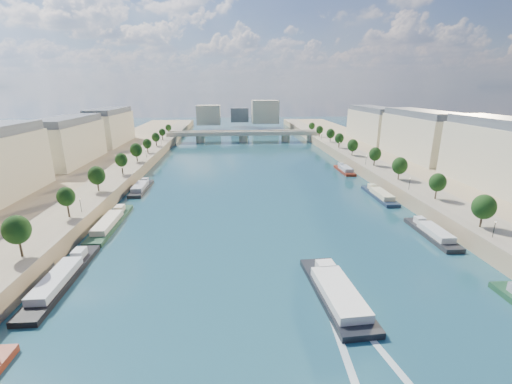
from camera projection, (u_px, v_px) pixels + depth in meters
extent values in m
plane|color=#0D353B|center=(256.00, 194.00, 131.85)|extent=(700.00, 700.00, 0.00)
cube|color=#9E8460|center=(62.00, 192.00, 126.09)|extent=(44.00, 520.00, 5.00)
cube|color=#9E8460|center=(436.00, 184.00, 136.14)|extent=(44.00, 520.00, 5.00)
cube|color=gray|center=(103.00, 184.00, 126.38)|extent=(14.00, 520.00, 0.10)
cube|color=gray|center=(401.00, 178.00, 134.35)|extent=(14.00, 520.00, 0.10)
cylinder|color=#382B1E|center=(12.00, 251.00, 70.69)|extent=(0.50, 0.50, 3.82)
ellipsoid|color=black|center=(8.00, 236.00, 69.63)|extent=(4.80, 4.80, 5.52)
cylinder|color=#382B1E|center=(65.00, 211.00, 93.57)|extent=(0.50, 0.50, 3.82)
ellipsoid|color=black|center=(63.00, 199.00, 92.51)|extent=(4.80, 4.80, 5.52)
cylinder|color=#382B1E|center=(98.00, 187.00, 116.44)|extent=(0.50, 0.50, 3.82)
ellipsoid|color=black|center=(96.00, 177.00, 115.39)|extent=(4.80, 4.80, 5.52)
cylinder|color=#382B1E|center=(119.00, 170.00, 139.32)|extent=(0.50, 0.50, 3.82)
ellipsoid|color=black|center=(118.00, 162.00, 138.26)|extent=(4.80, 4.80, 5.52)
cylinder|color=#382B1E|center=(135.00, 159.00, 162.20)|extent=(0.50, 0.50, 3.82)
ellipsoid|color=black|center=(134.00, 151.00, 161.14)|extent=(4.80, 4.80, 5.52)
cylinder|color=#382B1E|center=(147.00, 150.00, 185.08)|extent=(0.50, 0.50, 3.82)
ellipsoid|color=black|center=(146.00, 143.00, 184.02)|extent=(4.80, 4.80, 5.52)
cylinder|color=#382B1E|center=(156.00, 143.00, 207.95)|extent=(0.50, 0.50, 3.82)
ellipsoid|color=black|center=(155.00, 137.00, 206.90)|extent=(4.80, 4.80, 5.52)
cylinder|color=#382B1E|center=(163.00, 137.00, 230.83)|extent=(0.50, 0.50, 3.82)
ellipsoid|color=black|center=(163.00, 132.00, 229.77)|extent=(4.80, 4.80, 5.52)
cylinder|color=#382B1E|center=(169.00, 133.00, 253.71)|extent=(0.50, 0.50, 3.82)
ellipsoid|color=black|center=(169.00, 128.00, 252.65)|extent=(4.80, 4.80, 5.52)
cylinder|color=#382B1E|center=(489.00, 222.00, 86.00)|extent=(0.50, 0.50, 3.82)
ellipsoid|color=black|center=(491.00, 209.00, 84.94)|extent=(4.80, 4.80, 5.52)
cylinder|color=#382B1E|center=(434.00, 194.00, 108.88)|extent=(0.50, 0.50, 3.82)
ellipsoid|color=black|center=(436.00, 183.00, 107.82)|extent=(4.80, 4.80, 5.52)
cylinder|color=#382B1E|center=(399.00, 175.00, 131.75)|extent=(0.50, 0.50, 3.82)
ellipsoid|color=black|center=(400.00, 166.00, 130.70)|extent=(4.80, 4.80, 5.52)
cylinder|color=#382B1E|center=(374.00, 162.00, 154.63)|extent=(0.50, 0.50, 3.82)
ellipsoid|color=black|center=(375.00, 154.00, 153.57)|extent=(4.80, 4.80, 5.52)
cylinder|color=#382B1E|center=(355.00, 152.00, 177.51)|extent=(0.50, 0.50, 3.82)
ellipsoid|color=black|center=(356.00, 146.00, 176.45)|extent=(4.80, 4.80, 5.52)
cylinder|color=#382B1E|center=(341.00, 145.00, 200.38)|extent=(0.50, 0.50, 3.82)
ellipsoid|color=black|center=(341.00, 139.00, 199.33)|extent=(4.80, 4.80, 5.52)
cylinder|color=#382B1E|center=(330.00, 139.00, 223.26)|extent=(0.50, 0.50, 3.82)
ellipsoid|color=black|center=(330.00, 134.00, 222.21)|extent=(4.80, 4.80, 5.52)
cylinder|color=#382B1E|center=(320.00, 134.00, 246.14)|extent=(0.50, 0.50, 3.82)
ellipsoid|color=black|center=(321.00, 129.00, 245.08)|extent=(4.80, 4.80, 5.52)
cylinder|color=#382B1E|center=(313.00, 130.00, 269.02)|extent=(0.50, 0.50, 3.82)
ellipsoid|color=black|center=(313.00, 126.00, 267.96)|extent=(4.80, 4.80, 5.52)
cylinder|color=black|center=(81.00, 206.00, 97.53)|extent=(0.14, 0.14, 4.00)
sphere|color=#FFE5B2|center=(80.00, 199.00, 96.91)|extent=(0.36, 0.36, 0.36)
cylinder|color=black|center=(123.00, 172.00, 135.66)|extent=(0.14, 0.14, 4.00)
sphere|color=#FFE5B2|center=(122.00, 167.00, 135.04)|extent=(0.36, 0.36, 0.36)
cylinder|color=black|center=(146.00, 154.00, 173.79)|extent=(0.14, 0.14, 4.00)
sphere|color=#FFE5B2|center=(146.00, 150.00, 173.17)|extent=(0.36, 0.36, 0.36)
cylinder|color=black|center=(161.00, 142.00, 211.91)|extent=(0.14, 0.14, 4.00)
sphere|color=#FFE5B2|center=(161.00, 138.00, 211.30)|extent=(0.36, 0.36, 0.36)
cylinder|color=black|center=(494.00, 230.00, 81.03)|extent=(0.14, 0.14, 4.00)
sphere|color=#FFE5B2|center=(496.00, 222.00, 80.41)|extent=(0.36, 0.36, 0.36)
cylinder|color=black|center=(409.00, 184.00, 119.16)|extent=(0.14, 0.14, 4.00)
sphere|color=#FFE5B2|center=(410.00, 178.00, 118.54)|extent=(0.36, 0.36, 0.36)
cylinder|color=black|center=(366.00, 161.00, 157.29)|extent=(0.14, 0.14, 4.00)
sphere|color=#FFE5B2|center=(366.00, 156.00, 156.67)|extent=(0.36, 0.36, 0.36)
cylinder|color=black|center=(339.00, 146.00, 195.42)|extent=(0.14, 0.14, 4.00)
sphere|color=#FFE5B2|center=(340.00, 143.00, 194.80)|extent=(0.36, 0.36, 0.36)
cylinder|color=black|center=(321.00, 137.00, 233.55)|extent=(0.14, 0.14, 4.00)
sphere|color=#FFE5B2|center=(322.00, 134.00, 232.93)|extent=(0.36, 0.36, 0.36)
cube|color=beige|center=(70.00, 141.00, 160.58)|extent=(16.00, 52.00, 20.00)
cube|color=#474C54|center=(66.00, 116.00, 157.17)|extent=(14.72, 50.44, 3.20)
cube|color=beige|center=(111.00, 127.00, 215.87)|extent=(16.00, 52.00, 20.00)
cube|color=#474C54|center=(108.00, 109.00, 212.46)|extent=(14.72, 50.44, 3.20)
cube|color=beige|center=(507.00, 162.00, 117.17)|extent=(16.00, 52.00, 20.00)
cube|color=beige|center=(418.00, 138.00, 172.46)|extent=(16.00, 52.00, 20.00)
cube|color=#474C54|center=(421.00, 114.00, 169.05)|extent=(14.72, 50.44, 3.20)
cube|color=beige|center=(372.00, 125.00, 227.74)|extent=(16.00, 52.00, 20.00)
cube|color=#474C54|center=(374.00, 107.00, 224.33)|extent=(14.72, 50.44, 3.20)
cube|color=beige|center=(209.00, 115.00, 325.81)|extent=(22.00, 18.00, 18.00)
cube|color=beige|center=(265.00, 112.00, 338.60)|extent=(26.00, 20.00, 22.00)
cube|color=#474C54|center=(239.00, 115.00, 352.33)|extent=(18.00, 16.00, 14.00)
cube|color=#C1B79E|center=(243.00, 134.00, 255.24)|extent=(112.00, 11.00, 2.20)
cube|color=#C1B79E|center=(244.00, 132.00, 250.03)|extent=(112.00, 0.80, 0.90)
cube|color=#C1B79E|center=(243.00, 131.00, 259.56)|extent=(112.00, 0.80, 0.90)
cylinder|color=#C1B79E|center=(200.00, 139.00, 254.09)|extent=(6.40, 6.40, 5.00)
cylinder|color=#C1B79E|center=(243.00, 138.00, 256.33)|extent=(6.40, 6.40, 5.00)
cylinder|color=#C1B79E|center=(286.00, 138.00, 258.56)|extent=(6.40, 6.40, 5.00)
cube|color=#C1B79E|center=(173.00, 139.00, 252.69)|extent=(6.00, 12.00, 5.00)
cube|color=#C1B79E|center=(312.00, 138.00, 259.96)|extent=(6.00, 12.00, 5.00)
cube|color=black|center=(335.00, 294.00, 67.52)|extent=(9.09, 26.43, 1.86)
cube|color=silver|center=(339.00, 292.00, 65.02)|extent=(7.17, 17.26, 1.67)
cube|color=silver|center=(325.00, 266.00, 74.42)|extent=(3.91, 3.35, 1.80)
cube|color=silver|center=(348.00, 362.00, 51.19)|extent=(2.70, 26.03, 0.04)
cube|color=silver|center=(389.00, 360.00, 51.63)|extent=(6.01, 25.77, 0.04)
cube|color=black|center=(63.00, 280.00, 72.41)|extent=(5.00, 29.66, 1.80)
cube|color=#B7BBC4|center=(56.00, 279.00, 69.64)|extent=(4.10, 16.31, 1.60)
cube|color=#B7BBC4|center=(79.00, 253.00, 80.36)|extent=(2.50, 3.56, 1.80)
cube|color=#183E25|center=(111.00, 224.00, 101.79)|extent=(5.00, 30.31, 1.80)
cube|color=beige|center=(108.00, 222.00, 98.98)|extent=(4.10, 16.67, 1.60)
cube|color=beige|center=(120.00, 208.00, 109.93)|extent=(2.50, 3.64, 1.80)
cube|color=black|center=(142.00, 189.00, 136.95)|extent=(5.00, 23.02, 1.80)
cube|color=#9999A1|center=(140.00, 186.00, 134.69)|extent=(4.10, 12.66, 1.60)
cube|color=#9999A1|center=(145.00, 180.00, 143.00)|extent=(2.50, 2.76, 1.80)
cube|color=#232426|center=(431.00, 235.00, 94.62)|extent=(5.00, 21.74, 1.80)
cube|color=silver|center=(436.00, 232.00, 92.46)|extent=(4.10, 11.96, 1.60)
cube|color=silver|center=(420.00, 220.00, 100.30)|extent=(2.50, 2.61, 1.80)
cube|color=#1B283D|center=(379.00, 197.00, 127.62)|extent=(5.00, 24.05, 1.80)
cube|color=beige|center=(382.00, 194.00, 125.29)|extent=(4.10, 13.23, 1.60)
cube|color=beige|center=(372.00, 187.00, 133.97)|extent=(2.50, 2.89, 1.80)
cube|color=maroon|center=(344.00, 171.00, 166.21)|extent=(5.00, 19.76, 1.80)
cube|color=#A1A7AD|center=(346.00, 168.00, 164.21)|extent=(4.10, 10.87, 1.60)
cube|color=#A1A7AD|center=(341.00, 165.00, 171.34)|extent=(2.50, 2.37, 1.80)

